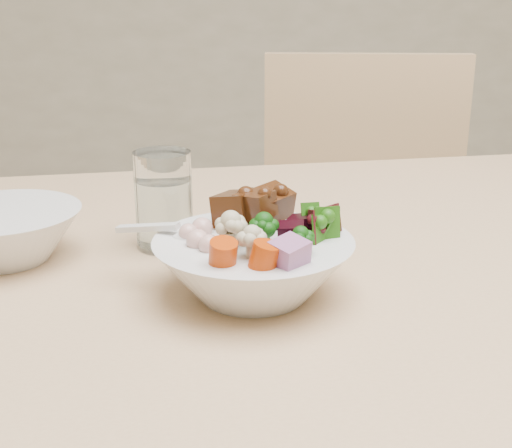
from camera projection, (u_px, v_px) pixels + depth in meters
name	position (u px, v px, depth m)	size (l,w,h in m)	color
dining_table	(389.00, 355.00, 0.75)	(1.86, 1.17, 0.83)	tan
chair_far	(365.00, 260.00, 1.54)	(0.50, 0.50, 0.97)	tan
food_bowl	(255.00, 263.00, 0.68)	(0.19, 0.19, 0.10)	silver
soup_spoon	(179.00, 235.00, 0.69)	(0.10, 0.06, 0.02)	silver
water_glass	(164.00, 204.00, 0.80)	(0.06, 0.06, 0.11)	white
side_bowl	(4.00, 235.00, 0.77)	(0.17, 0.17, 0.06)	silver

